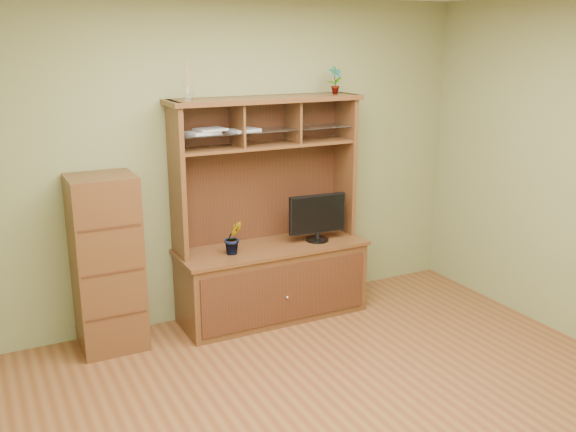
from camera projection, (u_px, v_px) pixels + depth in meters
room at (358, 218)px, 3.73m from camera, size 4.54×4.04×2.74m
media_hutch at (271, 259)px, 5.55m from camera, size 1.66×0.61×1.90m
monitor at (318, 217)px, 5.57m from camera, size 0.52×0.20×0.41m
orchid_plant at (233, 237)px, 5.24m from camera, size 0.16×0.13×0.28m
top_plant at (335, 80)px, 5.50m from camera, size 0.13×0.09×0.23m
reed_diffuser at (188, 84)px, 4.93m from camera, size 0.06×0.06×0.32m
magazines at (218, 131)px, 5.13m from camera, size 0.64×0.25×0.04m
side_cabinet at (107, 264)px, 4.93m from camera, size 0.49×0.45×1.38m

